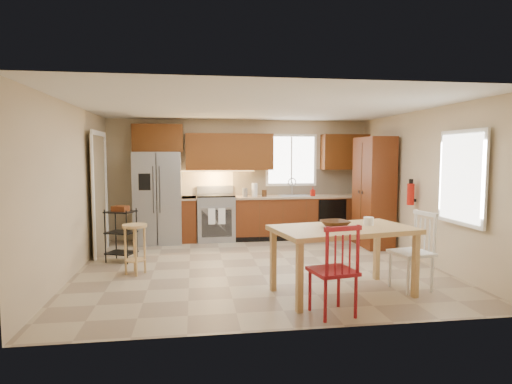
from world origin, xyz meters
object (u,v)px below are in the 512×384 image
object	(u,v)px
chair_red	(333,269)
utility_cart	(121,235)
dining_table	(343,261)
chair_white	(411,251)
fire_extinguisher	(411,194)
table_bowl	(335,228)
table_jar	(369,223)
range_stove	(216,218)
refrigerator	(158,198)
soap_bottle	(313,191)
bar_stool	(135,249)
pantry	(374,192)

from	to	relation	value
chair_red	utility_cart	distance (m)	3.88
dining_table	chair_white	xyz separation A→B (m)	(0.95, 0.05, 0.09)
fire_extinguisher	table_bowl	bearing A→B (deg)	-138.98
table_jar	range_stove	bearing A→B (deg)	116.71
chair_red	table_jar	xyz separation A→B (m)	(0.73, 0.76, 0.38)
chair_red	dining_table	bearing A→B (deg)	51.15
refrigerator	range_stove	size ratio (longest dim) A/B	1.98
fire_extinguisher	utility_cart	bearing A→B (deg)	174.12
refrigerator	range_stove	world-z (taller)	refrigerator
refrigerator	soap_bottle	size ratio (longest dim) A/B	9.53
bar_stool	table_jar	bearing A→B (deg)	-8.48
dining_table	table_jar	xyz separation A→B (m)	(0.38, 0.11, 0.47)
soap_bottle	pantry	distance (m)	1.31
table_jar	dining_table	bearing A→B (deg)	-164.05
refrigerator	bar_stool	bearing A→B (deg)	-94.07
bar_stool	utility_cart	world-z (taller)	utility_cart
dining_table	range_stove	bearing A→B (deg)	100.51
fire_extinguisher	dining_table	xyz separation A→B (m)	(-1.77, -1.63, -0.68)
pantry	utility_cart	world-z (taller)	pantry
pantry	soap_bottle	bearing A→B (deg)	136.55
soap_bottle	table_jar	xyz separation A→B (m)	(-0.24, -3.47, -0.11)
soap_bottle	fire_extinguisher	world-z (taller)	fire_extinguisher
soap_bottle	dining_table	world-z (taller)	soap_bottle
pantry	fire_extinguisher	bearing A→B (deg)	-79.22
range_stove	fire_extinguisher	distance (m)	3.83
pantry	chair_white	xyz separation A→B (m)	(-0.62, -2.63, -0.54)
pantry	bar_stool	xyz separation A→B (m)	(-4.29, -1.36, -0.68)
range_stove	soap_bottle	size ratio (longest dim) A/B	4.82
chair_white	table_bowl	xyz separation A→B (m)	(-1.06, -0.05, 0.35)
fire_extinguisher	table_bowl	distance (m)	2.50
soap_bottle	table_jar	distance (m)	3.48
chair_white	dining_table	bearing A→B (deg)	82.46
range_stove	fire_extinguisher	xyz separation A→B (m)	(3.18, -2.04, 0.64)
table_bowl	range_stove	bearing A→B (deg)	109.58
fire_extinguisher	refrigerator	bearing A→B (deg)	155.48
table_bowl	pantry	bearing A→B (deg)	58.00
chair_red	bar_stool	distance (m)	3.09
fire_extinguisher	chair_white	size ratio (longest dim) A/B	0.35
dining_table	soap_bottle	bearing A→B (deg)	69.66
refrigerator	pantry	bearing A→B (deg)	-12.62
bar_stool	pantry	bearing A→B (deg)	30.46
soap_bottle	bar_stool	size ratio (longest dim) A/B	0.26
fire_extinguisher	bar_stool	xyz separation A→B (m)	(-4.49, -0.31, -0.73)
table_jar	chair_red	bearing A→B (deg)	-133.86
range_stove	table_bowl	world-z (taller)	range_stove
table_bowl	utility_cart	bearing A→B (deg)	144.15
range_stove	dining_table	bearing A→B (deg)	-68.94
table_bowl	utility_cart	distance (m)	3.66
soap_bottle	utility_cart	distance (m)	3.99
soap_bottle	utility_cart	size ratio (longest dim) A/B	0.22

